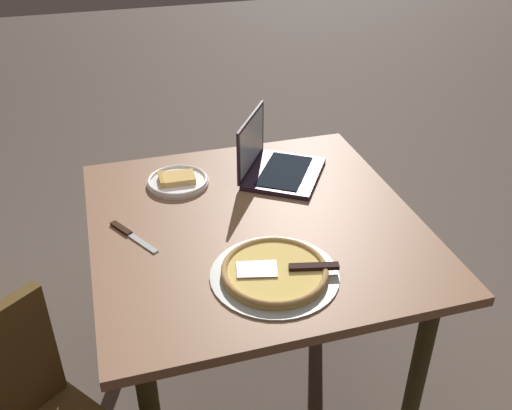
# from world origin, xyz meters

# --- Properties ---
(ground_plane) EXTENTS (12.00, 12.00, 0.00)m
(ground_plane) POSITION_xyz_m (0.00, 0.00, 0.00)
(ground_plane) COLOR brown
(dining_table) EXTENTS (1.02, 1.04, 0.74)m
(dining_table) POSITION_xyz_m (0.00, 0.00, 0.65)
(dining_table) COLOR #875E42
(dining_table) RESTS_ON ground_plane
(laptop) EXTENTS (0.37, 0.38, 0.22)m
(laptop) POSITION_xyz_m (0.15, 0.27, 0.79)
(laptop) COLOR #271A2B
(laptop) RESTS_ON dining_table
(pizza_plate) EXTENTS (0.22, 0.22, 0.04)m
(pizza_plate) POSITION_xyz_m (-0.20, 0.30, 0.76)
(pizza_plate) COLOR white
(pizza_plate) RESTS_ON dining_table
(pizza_tray) EXTENTS (0.36, 0.36, 0.03)m
(pizza_tray) POSITION_xyz_m (-0.02, -0.28, 0.76)
(pizza_tray) COLOR #9CA097
(pizza_tray) RESTS_ON dining_table
(table_knife) EXTENTS (0.13, 0.20, 0.01)m
(table_knife) POSITION_xyz_m (-0.39, 0.03, 0.75)
(table_knife) COLOR #B7BEBC
(table_knife) RESTS_ON dining_table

